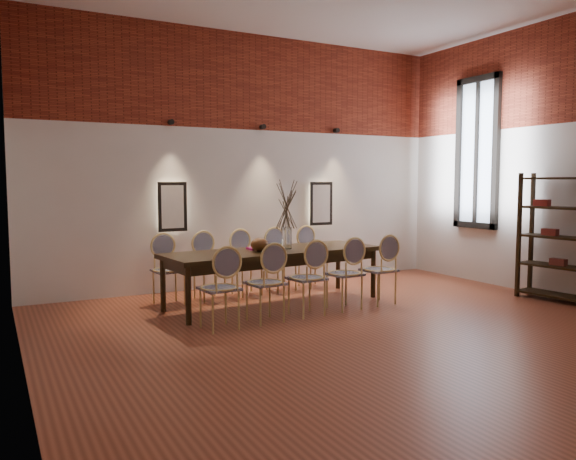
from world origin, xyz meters
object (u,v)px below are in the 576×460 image
chair_near_a (219,288)px  chair_far_d (281,260)px  chair_near_b (265,283)px  bowl (260,245)px  chair_near_d (344,274)px  chair_far_a (169,270)px  chair_far_c (247,263)px  chair_far_e (313,257)px  shelving_rack (556,237)px  chair_far_b (209,267)px  book (257,248)px  chair_near_e (379,270)px  chair_near_c (307,278)px  vase (287,238)px  dining_table (274,277)px

chair_near_a → chair_far_d: (1.67, 1.69, 0.00)m
chair_near_b → bowl: chair_near_b is taller
chair_near_a → chair_near_d: same height
chair_far_a → chair_far_c: bearing=180.0°
chair_far_e → shelving_rack: shelving_rack is taller
chair_near_b → chair_far_b: size_ratio=1.00×
chair_far_b → chair_far_e: bearing=-180.0°
chair_near_d → chair_far_c: (-0.74, 1.47, 0.00)m
chair_near_a → shelving_rack: bearing=-14.6°
chair_near_b → chair_far_e: 2.38m
chair_far_a → bowl: size_ratio=3.92×
shelving_rack → book: bearing=147.6°
chair_far_a → chair_far_c: same height
chair_near_e → chair_far_c: (-1.35, 1.42, 0.00)m
chair_near_e → chair_near_a: bearing=180.0°
chair_near_c → chair_far_a: (-1.35, 1.42, 0.00)m
chair_far_c → chair_far_d: 0.61m
chair_far_a → book: 1.24m
chair_near_c → vase: vase is taller
chair_near_b → chair_far_c: bearing=68.4°
chair_near_b → chair_far_a: (-0.74, 1.47, 0.00)m
vase → bowl: 0.47m
chair_near_b → book: size_ratio=3.62×
dining_table → chair_near_d: size_ratio=3.23×
chair_near_d → bowl: size_ratio=3.92×
chair_far_b → chair_far_e: 1.82m
chair_near_d → chair_far_c: 1.65m
shelving_rack → chair_far_e: bearing=127.3°
chair_near_b → book: 1.07m
dining_table → bowl: bearing=-169.0°
chair_far_d → bowl: chair_far_d is taller
chair_far_a → bowl: bearing=139.4°
bowl → book: size_ratio=0.92×
book → shelving_rack: bearing=-25.5°
chair_near_e → chair_far_a: size_ratio=1.00×
chair_far_d → bowl: (-0.79, -0.89, 0.37)m
dining_table → shelving_rack: shelving_rack is taller
dining_table → bowl: 0.53m
chair_far_e → vase: (-0.94, -0.86, 0.43)m
chair_far_b → chair_far_d: bearing=-180.0°
chair_near_a → chair_far_d: size_ratio=1.00×
chair_far_a → vase: 1.67m
chair_near_d → shelving_rack: (2.92, -0.95, 0.43)m
chair_far_c → vase: 0.90m
chair_far_a → shelving_rack: shelving_rack is taller
chair_far_e → bowl: size_ratio=3.92×
chair_near_e → chair_far_b: size_ratio=1.00×
chair_far_d → chair_near_d: bearing=90.0°
chair_near_a → chair_near_b: bearing=-0.0°
chair_far_a → vase: size_ratio=3.13×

